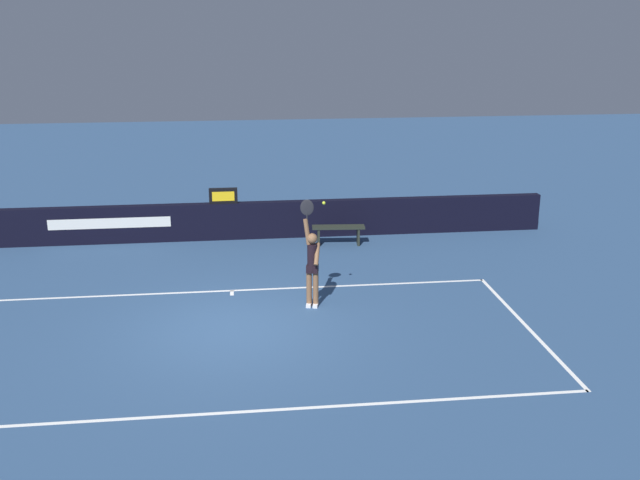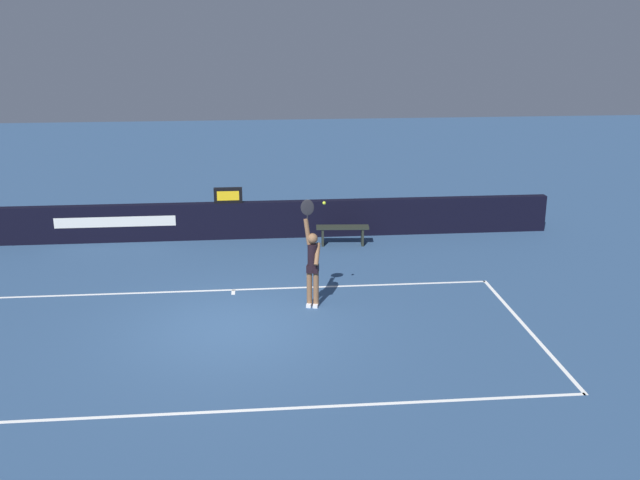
# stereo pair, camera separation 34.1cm
# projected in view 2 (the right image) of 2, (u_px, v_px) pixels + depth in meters

# --- Properties ---
(ground_plane) EXTENTS (60.00, 60.00, 0.00)m
(ground_plane) POSITION_uv_depth(u_px,v_px,m) (232.00, 327.00, 14.55)
(ground_plane) COLOR navy
(court_lines) EXTENTS (11.74, 5.40, 0.00)m
(court_lines) POSITION_uv_depth(u_px,v_px,m) (231.00, 339.00, 14.01)
(court_lines) COLOR white
(court_lines) RESTS_ON ground
(back_wall) EXTENTS (17.60, 0.27, 1.02)m
(back_wall) POSITION_uv_depth(u_px,v_px,m) (235.00, 220.00, 20.20)
(back_wall) COLOR black
(back_wall) RESTS_ON ground
(speed_display) EXTENTS (0.77, 0.15, 0.41)m
(speed_display) POSITION_uv_depth(u_px,v_px,m) (228.00, 195.00, 19.97)
(speed_display) COLOR black
(speed_display) RESTS_ON back_wall
(tennis_player) EXTENTS (0.43, 0.40, 2.34)m
(tennis_player) POSITION_uv_depth(u_px,v_px,m) (312.00, 263.00, 15.33)
(tennis_player) COLOR brown
(tennis_player) RESTS_ON ground
(tennis_ball) EXTENTS (0.07, 0.07, 0.07)m
(tennis_ball) POSITION_uv_depth(u_px,v_px,m) (324.00, 203.00, 14.91)
(tennis_ball) COLOR #CBE22D
(courtside_bench_near) EXTENTS (1.43, 0.47, 0.52)m
(courtside_bench_near) POSITION_uv_depth(u_px,v_px,m) (343.00, 231.00, 19.64)
(courtside_bench_near) COLOR black
(courtside_bench_near) RESTS_ON ground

